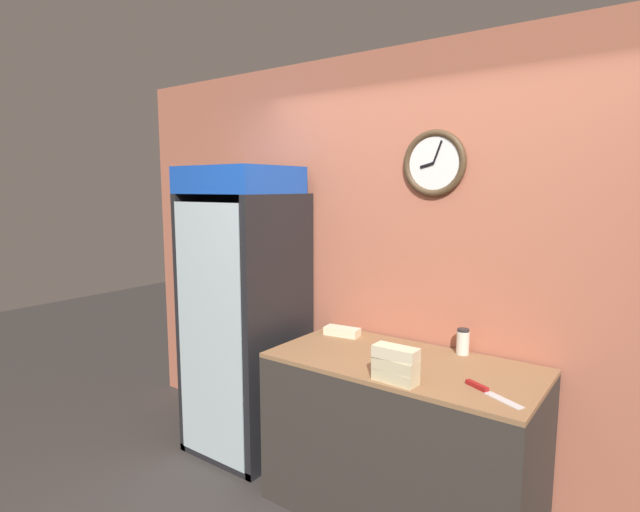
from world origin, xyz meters
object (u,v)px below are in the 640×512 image
(sandwich_flat_left, at_px, (342,331))
(chefs_knife, at_px, (485,390))
(sandwich_stack_middle, at_px, (395,364))
(sandwich_stack_top, at_px, (396,353))
(condiment_jar, at_px, (463,342))
(beverage_cooler, at_px, (250,298))
(sandwich_stack_bottom, at_px, (395,376))

(sandwich_flat_left, distance_m, chefs_knife, 1.10)
(sandwich_stack_middle, height_order, sandwich_stack_top, sandwich_stack_top)
(chefs_knife, relative_size, condiment_jar, 2.07)
(sandwich_stack_top, bearing_deg, condiment_jar, 78.78)
(beverage_cooler, relative_size, sandwich_stack_middle, 8.78)
(beverage_cooler, distance_m, sandwich_stack_top, 1.39)
(sandwich_flat_left, bearing_deg, sandwich_stack_bottom, -37.87)
(sandwich_stack_bottom, distance_m, chefs_knife, 0.42)
(beverage_cooler, bearing_deg, sandwich_stack_middle, -15.50)
(sandwich_stack_middle, bearing_deg, sandwich_stack_bottom, 0.00)
(sandwich_stack_middle, height_order, sandwich_flat_left, sandwich_stack_middle)
(chefs_knife, bearing_deg, condiment_jar, 121.10)
(sandwich_flat_left, xyz_separation_m, condiment_jar, (0.76, 0.10, 0.05))
(sandwich_stack_top, xyz_separation_m, sandwich_flat_left, (-0.64, 0.50, -0.12))
(chefs_knife, bearing_deg, sandwich_flat_left, 160.95)
(sandwich_stack_top, relative_size, condiment_jar, 1.50)
(sandwich_stack_bottom, xyz_separation_m, condiment_jar, (0.12, 0.60, 0.04))
(sandwich_flat_left, bearing_deg, condiment_jar, 7.71)
(beverage_cooler, height_order, sandwich_stack_bottom, beverage_cooler)
(beverage_cooler, height_order, sandwich_stack_top, beverage_cooler)
(sandwich_stack_middle, bearing_deg, chefs_knife, 19.37)
(sandwich_stack_bottom, bearing_deg, condiment_jar, 78.78)
(beverage_cooler, height_order, sandwich_stack_middle, beverage_cooler)
(beverage_cooler, distance_m, sandwich_stack_bottom, 1.40)
(sandwich_stack_top, height_order, chefs_knife, sandwich_stack_top)
(beverage_cooler, bearing_deg, sandwich_stack_top, -15.50)
(sandwich_stack_middle, bearing_deg, beverage_cooler, 164.50)
(chefs_knife, bearing_deg, sandwich_stack_top, -160.63)
(beverage_cooler, distance_m, chefs_knife, 1.76)
(beverage_cooler, distance_m, sandwich_flat_left, 0.73)
(sandwich_stack_bottom, relative_size, condiment_jar, 1.54)
(beverage_cooler, xyz_separation_m, condiment_jar, (1.46, 0.23, -0.11))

